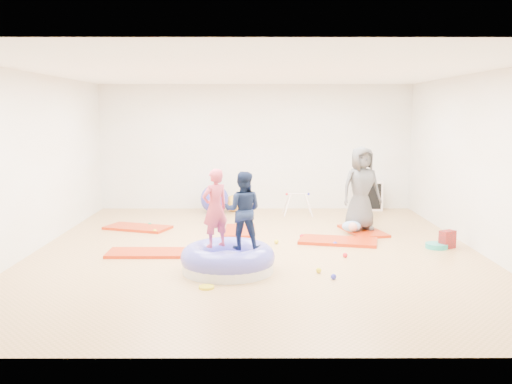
{
  "coord_description": "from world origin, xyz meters",
  "views": [
    {
      "loc": [
        -0.02,
        -8.85,
        2.19
      ],
      "look_at": [
        0.0,
        0.3,
        0.9
      ],
      "focal_mm": 40.0,
      "sensor_mm": 36.0,
      "label": 1
    }
  ],
  "objects": [
    {
      "name": "ball_pit_balls",
      "position": [
        0.22,
        0.2,
        0.04
      ],
      "size": [
        3.47,
        3.59,
        0.08
      ],
      "color": "#2F2FAE",
      "rests_on": "ground"
    },
    {
      "name": "child_pink",
      "position": [
        -0.57,
        -1.1,
        0.92
      ],
      "size": [
        0.48,
        0.45,
        1.09
      ],
      "primitive_type": "imported",
      "rotation": [
        0.0,
        0.0,
        3.79
      ],
      "color": "#D64457",
      "rests_on": "inflatable_cushion"
    },
    {
      "name": "gym_mat_mid_left",
      "position": [
        -2.23,
        1.7,
        0.02
      ],
      "size": [
        1.33,
        0.96,
        0.05
      ],
      "primitive_type": "cube",
      "rotation": [
        0.0,
        0.0,
        -0.34
      ],
      "color": "#A7250A",
      "rests_on": "ground"
    },
    {
      "name": "exercise_ball_orange",
      "position": [
        -0.49,
        3.6,
        0.18
      ],
      "size": [
        0.37,
        0.37,
        0.37
      ],
      "primitive_type": "sphere",
      "color": "#FFAE27",
      "rests_on": "ground"
    },
    {
      "name": "inflatable_cushion",
      "position": [
        -0.39,
        -1.19,
        0.16
      ],
      "size": [
        1.31,
        1.31,
        0.41
      ],
      "rotation": [
        0.0,
        0.0,
        -0.19
      ],
      "color": "silver",
      "rests_on": "ground"
    },
    {
      "name": "gym_mat_center_back",
      "position": [
        -0.29,
        1.44,
        0.02
      ],
      "size": [
        0.54,
        1.07,
        0.04
      ],
      "primitive_type": "cube",
      "rotation": [
        0.0,
        0.0,
        1.57
      ],
      "color": "#A7250A",
      "rests_on": "ground"
    },
    {
      "name": "child_navy",
      "position": [
        -0.18,
        -1.21,
        0.91
      ],
      "size": [
        0.56,
        0.46,
        1.07
      ],
      "primitive_type": "imported",
      "rotation": [
        0.0,
        0.0,
        3.03
      ],
      "color": "#121E3F",
      "rests_on": "inflatable_cushion"
    },
    {
      "name": "balance_disc",
      "position": [
        2.93,
        0.16,
        0.04
      ],
      "size": [
        0.36,
        0.36,
        0.08
      ],
      "primitive_type": "cylinder",
      "color": "teal",
      "rests_on": "ground"
    },
    {
      "name": "exercise_ball_blue",
      "position": [
        -0.9,
        3.42,
        0.31
      ],
      "size": [
        0.62,
        0.62,
        0.62
      ],
      "primitive_type": "sphere",
      "color": "#2F2FAE",
      "rests_on": "ground"
    },
    {
      "name": "infant_play_gym",
      "position": [
        0.89,
        3.1,
        0.32
      ],
      "size": [
        0.62,
        0.59,
        0.48
      ],
      "rotation": [
        0.0,
        0.0,
        -0.11
      ],
      "color": "silver",
      "rests_on": "ground"
    },
    {
      "name": "cube_shelf",
      "position": [
        2.5,
        3.79,
        0.33
      ],
      "size": [
        0.66,
        0.33,
        0.66
      ],
      "color": "silver",
      "rests_on": "ground"
    },
    {
      "name": "infant",
      "position": [
        1.72,
        1.19,
        0.15
      ],
      "size": [
        0.34,
        0.35,
        0.2
      ],
      "color": "#88A7D8",
      "rests_on": "gym_mat_rear_right"
    },
    {
      "name": "yellow_toy",
      "position": [
        -0.63,
        -1.96,
        0.01
      ],
      "size": [
        0.19,
        0.19,
        0.03
      ],
      "primitive_type": "cylinder",
      "color": "gold",
      "rests_on": "ground"
    },
    {
      "name": "adult_caregiver",
      "position": [
        1.92,
        1.44,
        0.81
      ],
      "size": [
        0.85,
        0.67,
        1.52
      ],
      "primitive_type": "imported",
      "rotation": [
        0.0,
        0.0,
        0.27
      ],
      "color": "#494949",
      "rests_on": "gym_mat_rear_right"
    },
    {
      "name": "room",
      "position": [
        0.0,
        0.0,
        1.4
      ],
      "size": [
        7.01,
        8.01,
        2.81
      ],
      "color": "tan",
      "rests_on": "ground"
    },
    {
      "name": "gym_mat_rear_right",
      "position": [
        1.97,
        1.4,
        0.02
      ],
      "size": [
        0.81,
        1.23,
        0.05
      ],
      "primitive_type": "cube",
      "rotation": [
        0.0,
        0.0,
        1.8
      ],
      "color": "#A7250A",
      "rests_on": "ground"
    },
    {
      "name": "backpack",
      "position": [
        3.1,
        0.17,
        0.14
      ],
      "size": [
        0.29,
        0.26,
        0.29
      ],
      "primitive_type": "cube",
      "rotation": [
        0.0,
        0.0,
        0.54
      ],
      "color": "red",
      "rests_on": "ground"
    },
    {
      "name": "gym_mat_right",
      "position": [
        1.39,
        0.56,
        0.03
      ],
      "size": [
        1.4,
        0.92,
        0.05
      ],
      "primitive_type": "cube",
      "rotation": [
        0.0,
        0.0,
        -0.23
      ],
      "color": "#A7250A",
      "rests_on": "ground"
    },
    {
      "name": "gym_mat_front_left",
      "position": [
        -1.72,
        -0.24,
        0.02
      ],
      "size": [
        1.17,
        0.58,
        0.05
      ],
      "primitive_type": "cube",
      "rotation": [
        0.0,
        0.0,
        -0.0
      ],
      "color": "#A7250A",
      "rests_on": "ground"
    }
  ]
}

